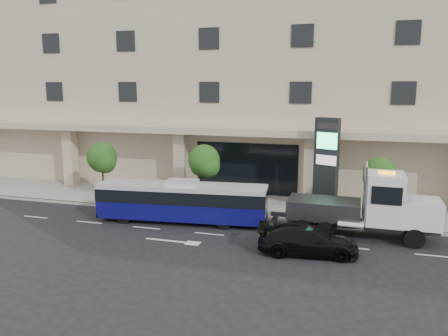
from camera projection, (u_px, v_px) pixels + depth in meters
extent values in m
plane|color=black|center=(217.00, 226.00, 26.85)|extent=(120.00, 120.00, 0.00)
cube|color=gray|center=(237.00, 204.00, 31.55)|extent=(120.00, 6.00, 0.15)
cube|color=gray|center=(226.00, 216.00, 28.72)|extent=(120.00, 0.30, 0.15)
cube|color=tan|center=(266.00, 69.00, 39.61)|extent=(60.00, 15.00, 20.00)
cube|color=tan|center=(243.00, 131.00, 32.29)|extent=(60.00, 2.80, 0.50)
cube|color=black|center=(246.00, 168.00, 33.97)|extent=(8.00, 0.12, 4.00)
cube|color=tan|center=(70.00, 157.00, 36.85)|extent=(0.90, 0.90, 4.90)
cube|color=tan|center=(181.00, 162.00, 34.14)|extent=(0.90, 0.90, 4.90)
cube|color=tan|center=(310.00, 169.00, 31.42)|extent=(0.90, 0.90, 4.90)
cylinder|color=#422B19|center=(103.00, 180.00, 32.67)|extent=(0.14, 0.14, 2.80)
sphere|color=#183F12|center=(102.00, 157.00, 32.34)|extent=(2.20, 2.20, 2.20)
sphere|color=#183F12|center=(105.00, 162.00, 32.12)|extent=(1.65, 1.65, 1.65)
sphere|color=#183F12|center=(100.00, 162.00, 32.69)|extent=(1.54, 1.54, 1.54)
cylinder|color=#422B19|center=(204.00, 186.00, 30.48)|extent=(0.14, 0.14, 2.94)
sphere|color=#183F12|center=(204.00, 160.00, 30.15)|extent=(2.20, 2.20, 2.20)
sphere|color=#183F12|center=(208.00, 166.00, 29.93)|extent=(1.65, 1.65, 1.65)
sphere|color=#183F12|center=(201.00, 166.00, 30.50)|extent=(1.54, 1.54, 1.54)
cylinder|color=#422B19|center=(378.00, 199.00, 27.39)|extent=(0.14, 0.14, 2.73)
sphere|color=#183F12|center=(380.00, 173.00, 27.07)|extent=(2.00, 2.00, 2.00)
sphere|color=#183F12|center=(385.00, 179.00, 26.85)|extent=(1.50, 1.50, 1.50)
sphere|color=#183F12|center=(374.00, 178.00, 27.41)|extent=(1.40, 1.40, 1.40)
cylinder|color=black|center=(124.00, 217.00, 27.31)|extent=(0.91, 0.35, 0.89)
cylinder|color=black|center=(135.00, 208.00, 29.11)|extent=(0.91, 0.35, 0.89)
cylinder|color=black|center=(224.00, 222.00, 26.20)|extent=(0.91, 0.35, 0.89)
cylinder|color=black|center=(229.00, 213.00, 28.00)|extent=(0.91, 0.35, 0.89)
cube|color=#0C0A55|center=(182.00, 209.00, 27.52)|extent=(10.79, 3.28, 1.06)
cube|color=black|center=(182.00, 195.00, 27.34)|extent=(10.79, 3.31, 0.80)
cube|color=silver|center=(182.00, 187.00, 27.25)|extent=(10.79, 3.28, 0.27)
cube|color=silver|center=(182.00, 182.00, 27.20)|extent=(2.08, 1.61, 0.27)
cube|color=#2D3033|center=(105.00, 212.00, 28.52)|extent=(0.36, 2.22, 0.27)
cube|color=#2D3033|center=(265.00, 220.00, 26.68)|extent=(0.36, 2.22, 0.27)
cube|color=#2D3033|center=(360.00, 224.00, 24.84)|extent=(8.24, 1.12, 0.39)
cube|color=silver|center=(422.00, 213.00, 23.76)|extent=(1.98, 2.26, 1.45)
cube|color=silver|center=(441.00, 214.00, 23.48)|extent=(0.12, 1.94, 1.16)
cube|color=silver|center=(385.00, 198.00, 24.19)|extent=(1.98, 2.45, 2.81)
cube|color=black|center=(403.00, 192.00, 23.84)|extent=(0.14, 2.13, 1.16)
cylinder|color=silver|center=(365.00, 197.00, 23.45)|extent=(0.18, 0.18, 3.29)
cylinder|color=silver|center=(365.00, 188.00, 25.45)|extent=(0.18, 0.18, 3.29)
cube|color=#2D3033|center=(324.00, 208.00, 25.30)|extent=(4.10, 2.40, 1.06)
cube|color=#2D3033|center=(284.00, 215.00, 26.08)|extent=(1.55, 0.30, 0.21)
cube|color=#2D3033|center=(274.00, 220.00, 26.32)|extent=(0.27, 1.75, 0.17)
cube|color=orange|center=(387.00, 173.00, 23.92)|extent=(0.88, 0.35, 0.14)
cylinder|color=black|center=(415.00, 239.00, 23.13)|extent=(1.07, 0.33, 1.06)
cylinder|color=black|center=(410.00, 227.00, 25.04)|extent=(1.07, 0.33, 1.06)
cylinder|color=black|center=(325.00, 230.00, 24.47)|extent=(1.07, 0.33, 1.06)
cylinder|color=black|center=(328.00, 220.00, 26.38)|extent=(1.07, 0.33, 1.06)
cylinder|color=black|center=(303.00, 228.00, 24.84)|extent=(1.07, 0.33, 1.06)
cylinder|color=black|center=(307.00, 218.00, 26.74)|extent=(1.07, 0.33, 1.06)
imported|color=black|center=(308.00, 240.00, 22.30)|extent=(5.27, 2.63, 1.47)
cube|color=black|center=(326.00, 166.00, 28.74)|extent=(1.67, 1.06, 6.33)
cube|color=#26E883|center=(327.00, 141.00, 28.14)|extent=(1.30, 0.55, 1.05)
cube|color=silver|center=(326.00, 160.00, 28.38)|extent=(1.30, 0.55, 0.63)
cube|color=#262628|center=(328.00, 126.00, 27.97)|extent=(1.30, 0.55, 0.42)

